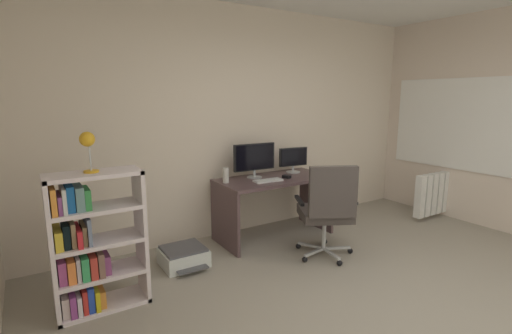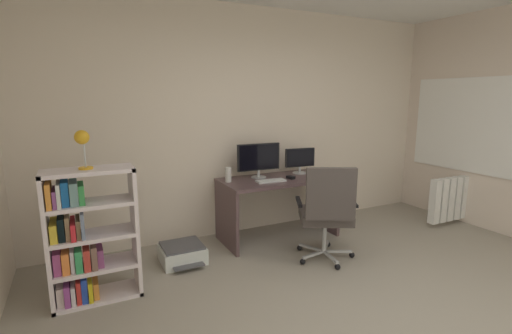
{
  "view_description": "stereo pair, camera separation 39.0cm",
  "coord_description": "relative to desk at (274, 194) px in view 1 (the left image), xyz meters",
  "views": [
    {
      "loc": [
        -2.38,
        -1.52,
        1.7
      ],
      "look_at": [
        -0.34,
        1.73,
        0.96
      ],
      "focal_mm": 25.93,
      "sensor_mm": 36.0,
      "label": 1
    },
    {
      "loc": [
        -2.04,
        -1.71,
        1.7
      ],
      "look_at": [
        -0.34,
        1.73,
        0.96
      ],
      "focal_mm": 25.93,
      "sensor_mm": 36.0,
      "label": 2
    }
  ],
  "objects": [
    {
      "name": "office_chair",
      "position": [
        0.1,
        -0.83,
        0.02
      ],
      "size": [
        0.7,
        0.72,
        1.03
      ],
      "color": "#B7BABC",
      "rests_on": "ground"
    },
    {
      "name": "window_pane",
      "position": [
        2.55,
        -0.63,
        0.79
      ],
      "size": [
        0.01,
        1.6,
        1.16
      ],
      "primitive_type": "cube",
      "color": "white"
    },
    {
      "name": "desk_lamp",
      "position": [
        -2.09,
        -0.53,
        0.81
      ],
      "size": [
        0.12,
        0.11,
        0.31
      ],
      "color": "gold",
      "rests_on": "bookshelf"
    },
    {
      "name": "desk",
      "position": [
        0.0,
        0.0,
        0.0
      ],
      "size": [
        1.38,
        0.67,
        0.74
      ],
      "color": "#533E40",
      "rests_on": "ground"
    },
    {
      "name": "computer_mouse",
      "position": [
        0.12,
        -0.09,
        0.22
      ],
      "size": [
        0.08,
        0.11,
        0.03
      ],
      "primitive_type": "cube",
      "rotation": [
        0.0,
        0.0,
        0.22
      ],
      "color": "black",
      "rests_on": "desk"
    },
    {
      "name": "keyboard",
      "position": [
        -0.17,
        -0.12,
        0.21
      ],
      "size": [
        0.35,
        0.15,
        0.02
      ],
      "primitive_type": "cube",
      "rotation": [
        0.0,
        0.0,
        -0.06
      ],
      "color": "silver",
      "rests_on": "desk"
    },
    {
      "name": "wall_back",
      "position": [
        -0.11,
        0.47,
        0.84
      ],
      "size": [
        5.34,
        0.1,
        2.76
      ],
      "primitive_type": "cube",
      "color": "beige",
      "rests_on": "ground"
    },
    {
      "name": "ground_plane",
      "position": [
        -0.11,
        -2.03,
        -0.55
      ],
      "size": [
        5.34,
        4.89,
        0.02
      ],
      "primitive_type": "cube",
      "color": "gray",
      "rests_on": "ground"
    },
    {
      "name": "printer",
      "position": [
        -1.24,
        -0.17,
        -0.44
      ],
      "size": [
        0.44,
        0.49,
        0.19
      ],
      "color": "silver",
      "rests_on": "ground"
    },
    {
      "name": "monitor_main",
      "position": [
        -0.2,
        0.13,
        0.44
      ],
      "size": [
        0.54,
        0.18,
        0.41
      ],
      "color": "#B2B5B7",
      "rests_on": "desk"
    },
    {
      "name": "window_frame",
      "position": [
        2.55,
        -0.63,
        0.79
      ],
      "size": [
        0.02,
        1.68,
        1.24
      ],
      "primitive_type": "cube",
      "color": "white"
    },
    {
      "name": "radiator",
      "position": [
        2.46,
        -0.63,
        -0.18
      ],
      "size": [
        1.06,
        0.1,
        0.59
      ],
      "color": "white",
      "rests_on": "ground"
    },
    {
      "name": "monitor_secondary",
      "position": [
        0.38,
        0.13,
        0.38
      ],
      "size": [
        0.39,
        0.18,
        0.32
      ],
      "color": "#B2B5B7",
      "rests_on": "desk"
    },
    {
      "name": "desktop_speaker",
      "position": [
        -0.61,
        0.08,
        0.28
      ],
      "size": [
        0.07,
        0.07,
        0.17
      ],
      "primitive_type": "cylinder",
      "color": "silver",
      "rests_on": "desk"
    },
    {
      "name": "bookshelf",
      "position": [
        -2.14,
        -0.53,
        -0.0
      ],
      "size": [
        0.7,
        0.32,
        1.13
      ],
      "color": "silver",
      "rests_on": "ground"
    }
  ]
}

